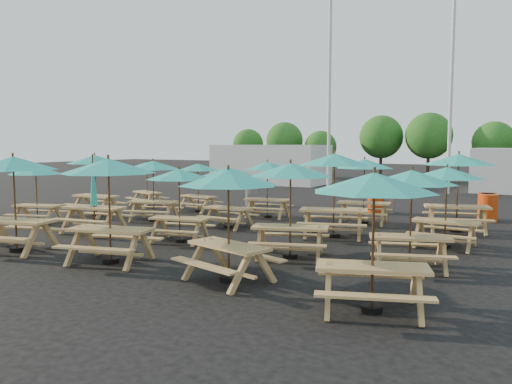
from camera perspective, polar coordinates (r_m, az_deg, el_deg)
The scene contains 35 objects.
ground at distance 16.94m, azimuth -2.48°, elevation -4.13°, with size 120.00×120.00×0.00m, color black.
picnic_unit_1 at distance 19.08m, azimuth -23.87°, elevation 1.94°, with size 2.31×2.31×2.09m.
picnic_unit_2 at distance 20.66m, azimuth -17.96°, elevation 3.18°, with size 2.16×2.16×2.43m.
picnic_unit_3 at distance 23.07m, azimuth -12.39°, elevation 2.70°, with size 2.29×2.29×2.04m.
picnic_unit_4 at distance 14.45m, azimuth -25.99°, elevation 2.40°, with size 2.67×2.67×2.53m.
picnic_unit_5 at distance 16.71m, azimuth -18.04°, elevation -0.94°, with size 2.20×1.99×2.52m.
picnic_unit_6 at distance 18.59m, azimuth -11.68°, elevation 2.62°, with size 2.43×2.43×2.25m.
picnic_unit_7 at distance 20.92m, azimuth -6.64°, elevation 2.53°, with size 2.01×2.01×2.05m.
picnic_unit_8 at distance 12.20m, azimuth -16.50°, elevation 2.17°, with size 2.67×2.67×2.51m.
picnic_unit_9 at distance 14.44m, azimuth -8.80°, elevation 1.54°, with size 2.22×2.22×2.14m.
picnic_unit_10 at distance 16.84m, azimuth -3.21°, elevation 1.96°, with size 1.93×1.93×2.08m.
picnic_unit_11 at distance 19.15m, azimuth 1.31°, elevation 2.65°, with size 2.17×2.17×2.18m.
picnic_unit_12 at distance 10.11m, azimuth -3.18°, elevation 0.89°, with size 2.54×2.54×2.33m.
picnic_unit_13 at distance 12.27m, azimuth 3.97°, elevation 1.91°, with size 2.65×2.65×2.39m.
picnic_unit_14 at distance 15.21m, azimuth 8.94°, elevation 3.14°, with size 2.79×2.79×2.57m.
picnic_unit_15 at distance 18.01m, azimuth 12.29°, elevation 2.76°, with size 2.29×2.29×2.33m.
picnic_unit_16 at distance 8.46m, azimuth 13.35°, elevation 0.14°, with size 2.67×2.67×2.38m.
picnic_unit_17 at distance 11.65m, azimuth 17.38°, elevation 0.98°, with size 2.53×2.53×2.27m.
picnic_unit_18 at distance 14.46m, azimuth 20.99°, elevation 1.55°, with size 2.05×2.05×2.23m.
picnic_unit_19 at distance 17.25m, azimuth 22.14°, elevation 2.97°, with size 2.73×2.73×2.54m.
waste_bin_0 at distance 23.20m, azimuth -0.47°, elevation -0.28°, with size 0.63×0.63×1.01m, color gray.
waste_bin_1 at distance 21.05m, azimuth 13.49°, elevation -1.01°, with size 0.63×0.63×1.01m, color #C73B0B.
waste_bin_2 at distance 21.24m, azimuth 14.79°, elevation -0.99°, with size 0.63×0.63×1.01m, color gray.
waste_bin_3 at distance 20.61m, azimuth 24.94°, elevation -1.51°, with size 0.63×0.63×1.01m, color #C73B0B.
waste_bin_4 at distance 20.12m, azimuth 25.04°, elevation -1.67°, with size 0.63×0.63×1.01m, color #C73B0B.
waste_bin_5 at distance 20.46m, azimuth 24.85°, elevation -1.55°, with size 0.63×0.63×1.01m, color #C73B0B.
mast_0 at distance 30.37m, azimuth 8.40°, elevation 11.40°, with size 0.20×0.20×12.00m, color silver.
mast_1 at distance 30.68m, azimuth 21.42°, elevation 11.03°, with size 0.20×0.20×12.00m, color silver.
event_tent_0 at distance 36.34m, azimuth 1.67°, elevation 3.21°, with size 8.00×4.00×2.80m, color silver.
tree_0 at distance 45.60m, azimuth -0.90°, elevation 5.46°, with size 2.80×2.80×4.24m.
tree_1 at distance 42.37m, azimuth 3.28°, elevation 5.89°, with size 3.11×3.11×4.72m.
tree_2 at distance 40.79m, azimuth 7.38°, elevation 5.13°, with size 2.59×2.59×3.93m.
tree_3 at distance 40.33m, azimuth 14.12°, elevation 6.12°, with size 3.36×3.36×5.09m.
tree_4 at distance 39.08m, azimuth 19.15°, elevation 6.08°, with size 3.41×3.41×5.17m.
tree_5 at distance 38.97m, azimuth 25.53°, elevation 5.14°, with size 2.94×2.94×4.45m.
Camera 1 is at (8.77, -14.21, 2.81)m, focal length 35.00 mm.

